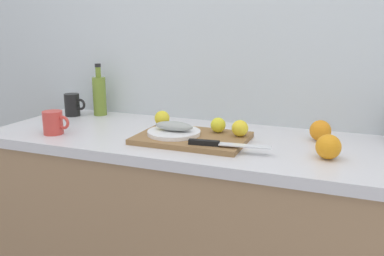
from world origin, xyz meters
The scene contains 14 objects.
back_wall centered at (0.00, 0.33, 1.25)m, with size 3.20×0.05×2.50m, color silver.
kitchen_counter centered at (0.00, 0.00, 0.45)m, with size 2.00×0.60×0.90m.
cutting_board centered at (-0.14, -0.05, 0.91)m, with size 0.42×0.29×0.02m, color olive.
white_plate centered at (-0.21, -0.06, 0.93)m, with size 0.21×0.21×0.01m, color white.
fish_fillet centered at (-0.21, -0.06, 0.95)m, with size 0.15×0.07×0.04m, color #999E99.
chef_knife centered at (0.00, -0.15, 0.93)m, with size 0.29×0.06×0.02m.
lemon_0 centered at (-0.06, 0.03, 0.95)m, with size 0.06×0.06×0.06m, color yellow.
lemon_1 centered at (0.03, 0.01, 0.95)m, with size 0.06×0.06×0.06m, color yellow.
lemon_2 centered at (-0.32, 0.05, 0.95)m, with size 0.06×0.06×0.06m, color yellow.
olive_oil_bottle centered at (-0.73, 0.22, 1.00)m, with size 0.06×0.06×0.25m.
coffee_mug_1 centered at (-0.70, -0.16, 0.95)m, with size 0.12×0.08×0.09m.
coffee_mug_2 centered at (-0.85, 0.15, 0.95)m, with size 0.11×0.07×0.11m.
orange_0 centered at (0.36, -0.09, 0.94)m, with size 0.08×0.08×0.08m, color orange.
orange_1 centered at (0.32, 0.13, 0.94)m, with size 0.08×0.08×0.08m, color orange.
Camera 1 is at (0.41, -1.46, 1.33)m, focal length 38.18 mm.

